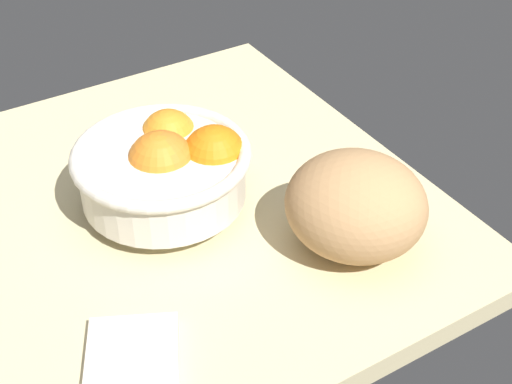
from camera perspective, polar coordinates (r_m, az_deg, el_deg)
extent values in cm
cube|color=#CCBD8D|center=(93.92, -8.10, -2.32)|extent=(65.82, 67.98, 3.00)
cylinder|color=silver|center=(93.09, -6.92, -0.66)|extent=(8.39, 8.39, 1.92)
cylinder|color=silver|center=(90.68, -7.11, 1.31)|extent=(19.93, 19.93, 6.05)
torus|color=silver|center=(88.92, -7.26, 2.88)|extent=(21.53, 21.53, 1.60)
sphere|color=orange|center=(89.53, -7.23, 2.12)|extent=(8.07, 8.07, 8.07)
sphere|color=orange|center=(90.23, -3.18, 2.69)|extent=(7.89, 7.89, 7.89)
sphere|color=orange|center=(94.54, -6.64, 4.19)|extent=(7.11, 7.11, 7.11)
sphere|color=orange|center=(89.68, -7.19, 2.19)|extent=(8.05, 8.05, 8.05)
ellipsoid|color=tan|center=(84.75, 7.61, -1.01)|extent=(22.02, 21.78, 11.60)
cube|color=silver|center=(75.66, -9.42, -12.78)|extent=(14.49, 13.26, 1.30)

